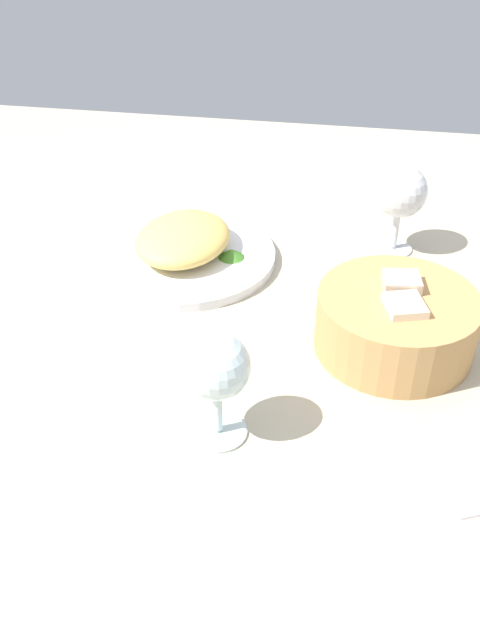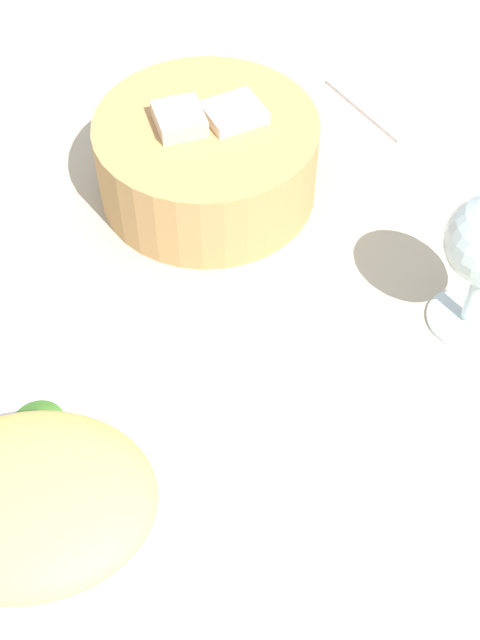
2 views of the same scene
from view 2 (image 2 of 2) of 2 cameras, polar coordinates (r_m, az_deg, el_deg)
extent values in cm
cube|color=#B5AA90|center=(64.49, -2.86, -1.34)|extent=(140.00, 140.00, 2.00)
cylinder|color=white|center=(56.28, -13.67, -13.31)|extent=(26.24, 26.24, 1.40)
ellipsoid|color=#E5C060|center=(53.73, -14.26, -11.99)|extent=(17.64, 15.12, 4.40)
cone|color=#427F2A|center=(58.52, -13.80, -6.54)|extent=(3.72, 3.72, 1.28)
cylinder|color=tan|center=(71.79, -2.27, 11.01)|extent=(18.74, 18.74, 7.34)
cube|color=beige|center=(70.83, -0.42, 12.90)|extent=(5.58, 5.28, 4.57)
cube|color=beige|center=(69.80, -4.11, 12.70)|extent=(4.32, 4.69, 4.22)
cylinder|color=silver|center=(66.41, 15.25, 0.16)|extent=(6.06, 6.06, 0.60)
cylinder|color=silver|center=(64.34, 15.76, 1.69)|extent=(1.00, 1.00, 4.94)
cube|color=white|center=(85.02, 10.22, 14.81)|extent=(10.80, 12.88, 0.80)
camera|label=1|loc=(0.88, 61.06, 32.47)|focal=38.74mm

